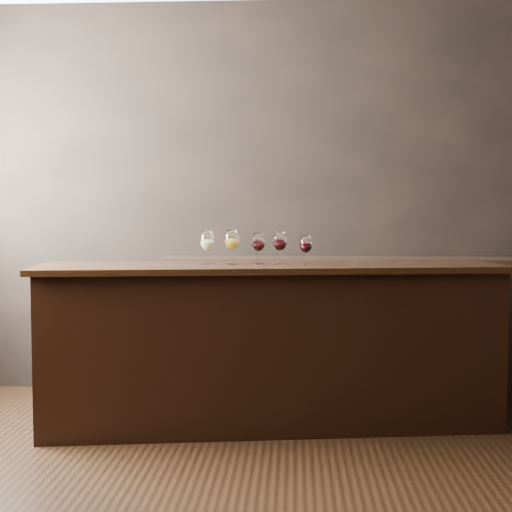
# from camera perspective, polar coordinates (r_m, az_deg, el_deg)

# --- Properties ---
(room_shell) EXTENTS (5.02, 4.52, 2.81)m
(room_shell) POSITION_cam_1_polar(r_m,az_deg,el_deg) (3.07, -4.54, 13.01)
(room_shell) COLOR black
(room_shell) RESTS_ON ground
(bar_counter) EXTENTS (2.77, 0.96, 0.95)m
(bar_counter) POSITION_cam_1_polar(r_m,az_deg,el_deg) (4.36, 1.23, -7.38)
(bar_counter) COLOR black
(bar_counter) RESTS_ON ground
(bar_top) EXTENTS (2.87, 1.04, 0.04)m
(bar_top) POSITION_cam_1_polar(r_m,az_deg,el_deg) (4.30, 1.23, -0.91)
(bar_top) COLOR black
(bar_top) RESTS_ON bar_counter
(back_bar_shelf) EXTENTS (2.74, 0.40, 0.99)m
(back_bar_shelf) POSITION_cam_1_polar(r_m,az_deg,el_deg) (5.00, 8.23, -5.79)
(back_bar_shelf) COLOR black
(back_bar_shelf) RESTS_ON ground
(glass_white) EXTENTS (0.09, 0.09, 0.21)m
(glass_white) POSITION_cam_1_polar(r_m,az_deg,el_deg) (4.31, -3.92, 1.18)
(glass_white) COLOR white
(glass_white) RESTS_ON bar_top
(glass_amber) EXTENTS (0.09, 0.09, 0.21)m
(glass_amber) POSITION_cam_1_polar(r_m,az_deg,el_deg) (4.30, -1.95, 1.24)
(glass_amber) COLOR white
(glass_amber) RESTS_ON bar_top
(glass_red_a) EXTENTS (0.08, 0.08, 0.19)m
(glass_red_a) POSITION_cam_1_polar(r_m,az_deg,el_deg) (4.33, 0.20, 1.08)
(glass_red_a) COLOR white
(glass_red_a) RESTS_ON bar_top
(glass_red_b) EXTENTS (0.09, 0.09, 0.20)m
(glass_red_b) POSITION_cam_1_polar(r_m,az_deg,el_deg) (4.30, 1.93, 1.15)
(glass_red_b) COLOR white
(glass_red_b) RESTS_ON bar_top
(glass_red_c) EXTENTS (0.08, 0.08, 0.18)m
(glass_red_c) POSITION_cam_1_polar(r_m,az_deg,el_deg) (4.26, 4.01, 0.91)
(glass_red_c) COLOR white
(glass_red_c) RESTS_ON bar_top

